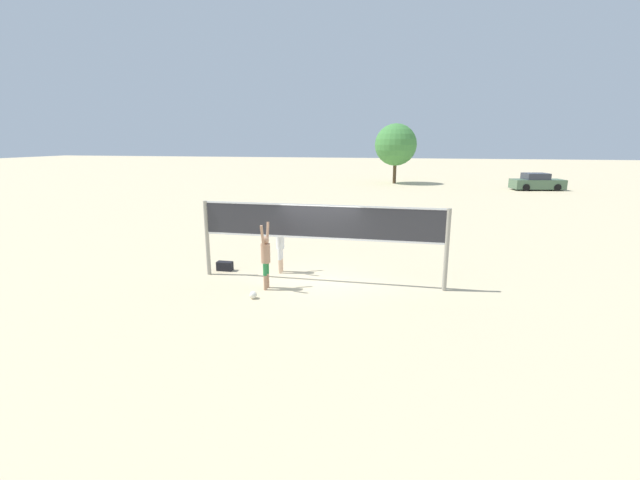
{
  "coord_description": "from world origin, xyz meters",
  "views": [
    {
      "loc": [
        2.73,
        -12.86,
        4.46
      ],
      "look_at": [
        0.0,
        0.0,
        1.39
      ],
      "focal_mm": 24.0,
      "sensor_mm": 36.0,
      "label": 1
    }
  ],
  "objects_px": {
    "volleyball": "(253,295)",
    "parked_car_near": "(537,182)",
    "gear_bag": "(225,266)",
    "volleyball_net": "(320,229)",
    "tree_left_cluster": "(396,145)",
    "player_spiker": "(266,255)",
    "player_blocker": "(280,241)"
  },
  "relations": [
    {
      "from": "volleyball",
      "to": "parked_car_near",
      "type": "bearing_deg",
      "value": 63.72
    },
    {
      "from": "gear_bag",
      "to": "parked_car_near",
      "type": "relative_size",
      "value": 0.11
    },
    {
      "from": "volleyball_net",
      "to": "gear_bag",
      "type": "height_order",
      "value": "volleyball_net"
    },
    {
      "from": "parked_car_near",
      "to": "tree_left_cluster",
      "type": "relative_size",
      "value": 0.77
    },
    {
      "from": "player_spiker",
      "to": "gear_bag",
      "type": "height_order",
      "value": "player_spiker"
    },
    {
      "from": "tree_left_cluster",
      "to": "volleyball_net",
      "type": "bearing_deg",
      "value": -91.71
    },
    {
      "from": "player_blocker",
      "to": "parked_car_near",
      "type": "distance_m",
      "value": 32.97
    },
    {
      "from": "volleyball_net",
      "to": "player_spiker",
      "type": "bearing_deg",
      "value": -146.19
    },
    {
      "from": "volleyball",
      "to": "gear_bag",
      "type": "xyz_separation_m",
      "value": [
        -1.95,
        2.39,
        0.05
      ]
    },
    {
      "from": "tree_left_cluster",
      "to": "volleyball",
      "type": "bearing_deg",
      "value": -94.18
    },
    {
      "from": "player_spiker",
      "to": "gear_bag",
      "type": "distance_m",
      "value": 2.7
    },
    {
      "from": "player_blocker",
      "to": "gear_bag",
      "type": "bearing_deg",
      "value": -84.03
    },
    {
      "from": "player_spiker",
      "to": "parked_car_near",
      "type": "height_order",
      "value": "player_spiker"
    },
    {
      "from": "volleyball",
      "to": "tree_left_cluster",
      "type": "bearing_deg",
      "value": 85.82
    },
    {
      "from": "volleyball_net",
      "to": "parked_car_near",
      "type": "xyz_separation_m",
      "value": [
        14.05,
        29.77,
        -1.06
      ]
    },
    {
      "from": "volleyball_net",
      "to": "gear_bag",
      "type": "bearing_deg",
      "value": 171.67
    },
    {
      "from": "gear_bag",
      "to": "parked_car_near",
      "type": "xyz_separation_m",
      "value": [
        17.58,
        29.25,
        0.53
      ]
    },
    {
      "from": "player_blocker",
      "to": "parked_car_near",
      "type": "xyz_separation_m",
      "value": [
        15.59,
        29.05,
        -0.42
      ]
    },
    {
      "from": "volleyball_net",
      "to": "gear_bag",
      "type": "relative_size",
      "value": 14.43
    },
    {
      "from": "volleyball",
      "to": "tree_left_cluster",
      "type": "xyz_separation_m",
      "value": [
        2.57,
        35.21,
        3.9
      ]
    },
    {
      "from": "volleyball",
      "to": "parked_car_near",
      "type": "distance_m",
      "value": 35.29
    },
    {
      "from": "volleyball",
      "to": "parked_car_near",
      "type": "xyz_separation_m",
      "value": [
        15.63,
        31.64,
        0.58
      ]
    },
    {
      "from": "volleyball_net",
      "to": "player_spiker",
      "type": "relative_size",
      "value": 3.84
    },
    {
      "from": "parked_car_near",
      "to": "player_blocker",
      "type": "bearing_deg",
      "value": -129.2
    },
    {
      "from": "player_blocker",
      "to": "player_spiker",
      "type": "bearing_deg",
      "value": 2.2
    },
    {
      "from": "player_spiker",
      "to": "volleyball",
      "type": "relative_size",
      "value": 9.49
    },
    {
      "from": "player_spiker",
      "to": "player_blocker",
      "type": "bearing_deg",
      "value": 2.2
    },
    {
      "from": "parked_car_near",
      "to": "tree_left_cluster",
      "type": "height_order",
      "value": "tree_left_cluster"
    },
    {
      "from": "parked_car_near",
      "to": "volleyball",
      "type": "bearing_deg",
      "value": -127.26
    },
    {
      "from": "parked_car_near",
      "to": "player_spiker",
      "type": "bearing_deg",
      "value": -127.75
    },
    {
      "from": "volleyball_net",
      "to": "gear_bag",
      "type": "xyz_separation_m",
      "value": [
        -3.53,
        0.52,
        -1.59
      ]
    },
    {
      "from": "gear_bag",
      "to": "parked_car_near",
      "type": "height_order",
      "value": "parked_car_near"
    }
  ]
}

